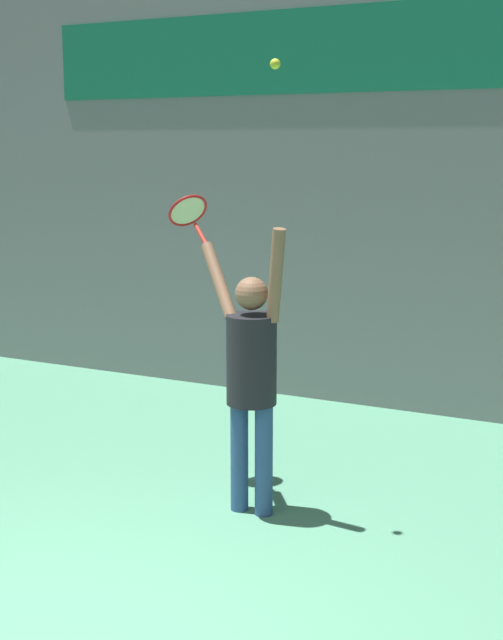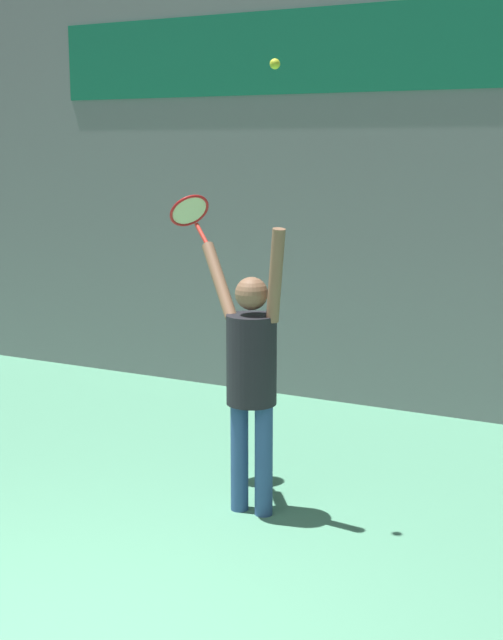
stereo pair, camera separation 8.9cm
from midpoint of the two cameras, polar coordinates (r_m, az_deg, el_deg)
back_wall at (r=8.93m, az=8.94°, el=10.11°), size 18.00×0.10×5.00m
sponsor_banner at (r=8.92m, az=9.03°, el=16.90°), size 7.58×0.02×0.82m
tennis_player at (r=6.32m, az=0.38°, el=-3.09°), size 0.88×0.53×2.09m
tennis_racket at (r=6.89m, az=-3.56°, el=6.87°), size 0.44×0.39×0.38m
tennis_ball at (r=6.00m, az=1.95°, el=16.07°), size 0.07×0.07×0.07m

